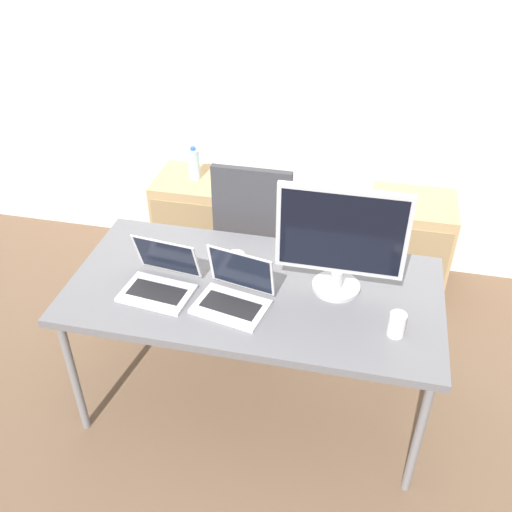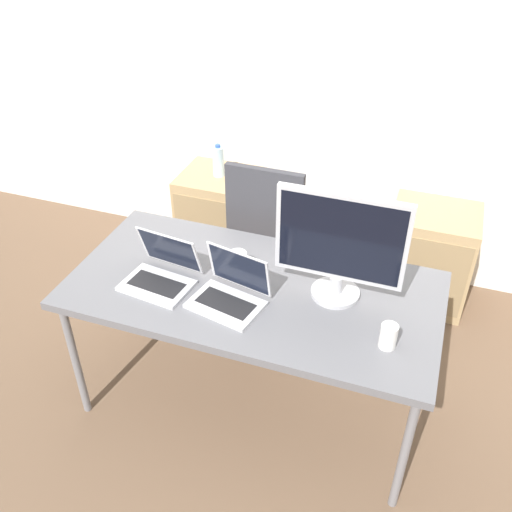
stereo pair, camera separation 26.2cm
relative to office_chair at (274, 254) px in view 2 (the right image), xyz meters
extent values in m
plane|color=brown|center=(0.14, -0.78, -0.41)|extent=(14.00, 14.00, 0.00)
cube|color=white|center=(0.14, 0.68, 0.89)|extent=(10.00, 0.05, 2.60)
cube|color=slate|center=(0.14, -0.78, 0.35)|extent=(1.74, 0.86, 0.04)
cylinder|color=gray|center=(-0.67, -1.15, -0.04)|extent=(0.04, 0.04, 0.74)
cylinder|color=gray|center=(0.96, -1.15, -0.04)|extent=(0.04, 0.04, 0.74)
cylinder|color=gray|center=(-0.67, -0.41, -0.04)|extent=(0.04, 0.04, 0.74)
cylinder|color=gray|center=(0.96, -0.41, -0.04)|extent=(0.04, 0.04, 0.74)
cylinder|color=#232326|center=(0.00, 0.07, -0.39)|extent=(0.56, 0.56, 0.04)
cylinder|color=gray|center=(0.00, 0.07, -0.17)|extent=(0.05, 0.05, 0.41)
cube|color=#38383D|center=(0.00, 0.07, 0.04)|extent=(0.48, 0.48, 0.07)
cube|color=#38383D|center=(0.00, -0.19, 0.37)|extent=(0.44, 0.04, 0.60)
cube|color=tan|center=(-0.53, 0.42, -0.08)|extent=(0.52, 0.45, 0.66)
cube|color=#977D56|center=(-0.53, 0.19, -0.08)|extent=(0.48, 0.01, 0.52)
cube|color=tan|center=(0.91, 0.42, -0.08)|extent=(0.52, 0.45, 0.66)
cube|color=#977D56|center=(0.91, 0.19, -0.08)|extent=(0.48, 0.01, 0.52)
cylinder|color=silver|center=(-0.53, 0.42, 0.35)|extent=(0.08, 0.08, 0.21)
cylinder|color=#3359B2|center=(-0.53, 0.42, 0.46)|extent=(0.03, 0.03, 0.02)
cube|color=silver|center=(-0.28, -0.93, 0.38)|extent=(0.34, 0.26, 0.02)
cube|color=black|center=(-0.28, -0.93, 0.38)|extent=(0.27, 0.15, 0.00)
cube|color=silver|center=(-0.27, -0.79, 0.49)|extent=(0.32, 0.11, 0.21)
cube|color=black|center=(-0.27, -0.80, 0.49)|extent=(0.30, 0.10, 0.19)
cube|color=silver|center=(0.08, -0.95, 0.38)|extent=(0.36, 0.28, 0.02)
cube|color=black|center=(0.08, -0.95, 0.38)|extent=(0.28, 0.17, 0.00)
cube|color=silver|center=(0.09, -0.82, 0.49)|extent=(0.32, 0.11, 0.22)
cube|color=black|center=(0.10, -0.83, 0.49)|extent=(0.29, 0.10, 0.20)
cylinder|color=#B7B7BC|center=(0.52, -0.70, 0.38)|extent=(0.22, 0.22, 0.02)
cylinder|color=#B7B7BC|center=(0.52, -0.70, 0.43)|extent=(0.06, 0.06, 0.08)
cube|color=#B7B7BC|center=(0.52, -0.70, 0.68)|extent=(0.58, 0.03, 0.43)
cube|color=black|center=(0.52, -0.72, 0.68)|extent=(0.54, 0.00, 0.38)
cylinder|color=white|center=(0.80, -0.96, 0.42)|extent=(0.07, 0.07, 0.11)
cylinder|color=maroon|center=(0.03, -0.69, 0.42)|extent=(0.08, 0.08, 0.10)
cylinder|color=white|center=(0.03, -0.69, 0.47)|extent=(0.09, 0.09, 0.01)
camera|label=1|loc=(0.60, -2.81, 2.04)|focal=40.00mm
camera|label=2|loc=(0.86, -2.74, 2.04)|focal=40.00mm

